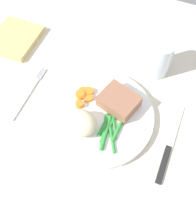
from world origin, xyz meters
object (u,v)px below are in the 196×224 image
Objects in this scene: water_glass at (157,59)px; knife at (170,144)px; meat_portion at (119,101)px; fork at (28,93)px; dinner_plate at (98,116)px; napkin at (15,38)px.

knife is at bearing -64.71° from water_glass.
meat_portion is 22.79cm from fork.
water_glass is at bearing 65.77° from dinner_plate.
knife is at bearing -17.51° from meat_portion.
dinner_plate is 20.90cm from water_glass.
dinner_plate is 1.57× the size of fork.
dinner_plate is at bearing -179.79° from knife.
knife is (36.11, -0.03, -0.00)cm from fork.
meat_portion is 15.52cm from water_glass.
meat_portion is at bearing 163.64° from knife.
napkin reaches higher than knife.
water_glass reaches higher than dinner_plate.
meat_portion is 36.08cm from napkin.
dinner_plate is 34.13cm from napkin.
dinner_plate is at bearing -24.80° from napkin.
meat_portion is (3.53, 4.12, 2.46)cm from dinner_plate.
fork is 33.36cm from water_glass.
meat_portion is at bearing -16.47° from napkin.
meat_portion reaches higher than fork.
water_glass is 39.85cm from napkin.
dinner_plate is 17.50cm from knife.
dinner_plate is at bearing -130.60° from meat_portion.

